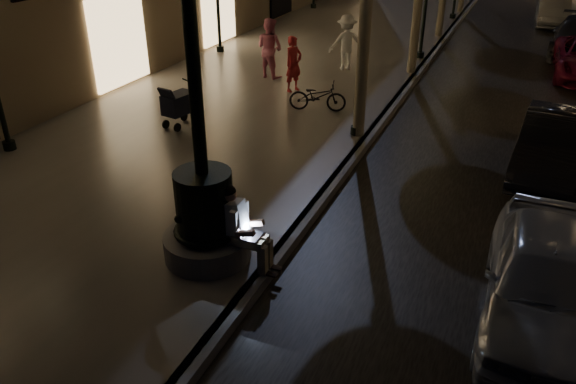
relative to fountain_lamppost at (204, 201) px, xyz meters
The scene contains 15 objects.
ground 13.09m from the fountain_lamppost, 85.60° to the left, with size 120.00×120.00×0.00m, color black.
cobble_lane 13.65m from the fountain_lamppost, 72.90° to the left, with size 6.00×45.00×0.02m, color black.
promenade 13.39m from the fountain_lamppost, 102.99° to the left, with size 8.00×45.00×0.20m, color #625E57.
curb_strip 13.09m from the fountain_lamppost, 85.60° to the left, with size 0.25×45.00×0.20m, color #59595B.
fountain_lamppost is the anchor object (origin of this frame).
seated_man_laptop 0.68m from the fountain_lamppost, ahead, with size 1.00×0.34×1.37m.
lamp_curb_a 6.37m from the fountain_lamppost, 83.35° to the left, with size 0.36×0.36×4.81m.
stroller 5.98m from the fountain_lamppost, 126.66° to the left, with size 0.64×1.19×1.20m.
car_front 5.07m from the fountain_lamppost, ahead, with size 1.62×4.04×1.38m, color #B0B4B8.
car_second 7.90m from the fountain_lamppost, 49.51° to the left, with size 1.39×3.99×1.31m, color black.
car_fifth 23.68m from the fountain_lamppost, 77.67° to the left, with size 1.36×3.90×1.28m, color #989994.
pedestrian_red 8.86m from the fountain_lamppost, 103.32° to the left, with size 0.59×0.39×1.62m, color #B62429.
pedestrian_pink 10.20m from the fountain_lamppost, 108.78° to the left, with size 0.91×0.71×1.86m, color #CB6B86.
pedestrian_white 11.56m from the fountain_lamppost, 96.60° to the left, with size 1.16×0.66×1.79m, color white.
bicycle 7.31m from the fountain_lamppost, 96.09° to the left, with size 0.54×1.53×0.81m, color black.
Camera 1 is at (3.13, -4.49, 5.38)m, focal length 35.00 mm.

